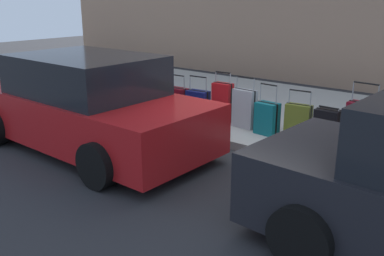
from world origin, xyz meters
name	(u,v)px	position (x,y,z in m)	size (l,w,h in m)	color
ground_plane	(233,150)	(0.00, 0.00, 0.00)	(40.00, 40.00, 0.00)	#28282B
sidewalk_curb	(301,115)	(0.00, -2.50, 0.07)	(18.00, 5.00, 0.14)	#9E9B93
suitcase_maroon_2	(361,128)	(-1.75, -0.87, 0.53)	(0.46, 0.29, 1.10)	maroon
suitcase_black_3	(327,127)	(-1.22, -0.85, 0.43)	(0.40, 0.26, 0.64)	black
suitcase_olive_4	(298,121)	(-0.70, -0.88, 0.43)	(0.44, 0.23, 0.84)	#59601E
suitcase_teal_5	(267,118)	(-0.19, -0.74, 0.42)	(0.41, 0.29, 0.90)	#0F606B
suitcase_silver_6	(244,109)	(0.34, -0.83, 0.50)	(0.46, 0.23, 0.95)	#9EA0A8
suitcase_red_7	(222,103)	(0.86, -0.87, 0.52)	(0.39, 0.23, 0.98)	red
suitcase_navy_8	(198,104)	(1.38, -0.77, 0.42)	(0.46, 0.29, 0.85)	navy
suitcase_maroon_9	(177,101)	(1.92, -0.77, 0.41)	(0.44, 0.26, 0.81)	maroon
suitcase_black_10	(159,96)	(2.49, -0.82, 0.42)	(0.50, 0.27, 0.61)	black
suitcase_olive_11	(139,88)	(3.08, -0.78, 0.52)	(0.48, 0.28, 0.97)	#59601E
fire_hydrant	(114,82)	(3.94, -0.82, 0.54)	(0.39, 0.21, 0.77)	#99999E
bollard_post	(96,80)	(4.42, -0.67, 0.54)	(0.15, 0.15, 0.80)	#333338
parked_car_red_1	(88,105)	(1.94, 1.43, 0.73)	(4.45, 2.08, 1.56)	#AD1619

